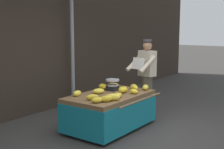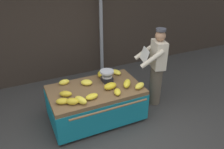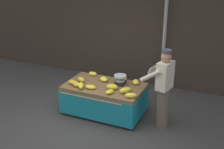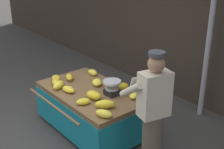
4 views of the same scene
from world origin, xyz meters
name	(u,v)px [view 2 (image 2 of 4)]	position (x,y,z in m)	size (l,w,h in m)	color
ground_plane	(107,148)	(0.00, 0.00, 0.00)	(60.00, 60.00, 0.00)	#383533
street_pole	(101,20)	(1.01, 2.67, 1.50)	(0.09, 0.09, 3.00)	gray
banana_cart	(96,96)	(0.13, 0.87, 0.51)	(1.81, 1.26, 0.69)	brown
weighing_scale	(107,76)	(0.45, 1.05, 0.81)	(0.28, 0.28, 0.23)	black
banana_bunch_0	(66,94)	(-0.45, 0.84, 0.74)	(0.12, 0.23, 0.11)	gold
banana_bunch_1	(117,92)	(0.43, 0.52, 0.74)	(0.12, 0.21, 0.09)	yellow
banana_bunch_2	(87,82)	(0.03, 1.08, 0.75)	(0.16, 0.23, 0.11)	yellow
banana_bunch_3	(110,86)	(0.39, 0.74, 0.75)	(0.16, 0.26, 0.13)	gold
banana_bunch_4	(116,72)	(0.76, 1.25, 0.74)	(0.15, 0.24, 0.09)	yellow
banana_bunch_5	(72,101)	(-0.41, 0.55, 0.75)	(0.14, 0.22, 0.11)	gold
banana_bunch_6	(127,84)	(0.73, 0.69, 0.76)	(0.13, 0.28, 0.13)	yellow
banana_bunch_7	(64,82)	(-0.37, 1.28, 0.75)	(0.11, 0.21, 0.11)	yellow
banana_bunch_8	(81,100)	(-0.27, 0.52, 0.75)	(0.12, 0.27, 0.12)	yellow
banana_bunch_9	(101,74)	(0.43, 1.27, 0.75)	(0.16, 0.23, 0.12)	gold
banana_bunch_10	(92,97)	(-0.05, 0.57, 0.74)	(0.13, 0.24, 0.10)	yellow
banana_bunch_11	(62,101)	(-0.56, 0.64, 0.74)	(0.14, 0.22, 0.10)	gold
banana_bunch_12	(140,86)	(0.91, 0.53, 0.75)	(0.13, 0.25, 0.11)	yellow
vendor_person	(156,68)	(1.50, 0.84, 0.87)	(0.65, 0.61, 1.71)	brown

